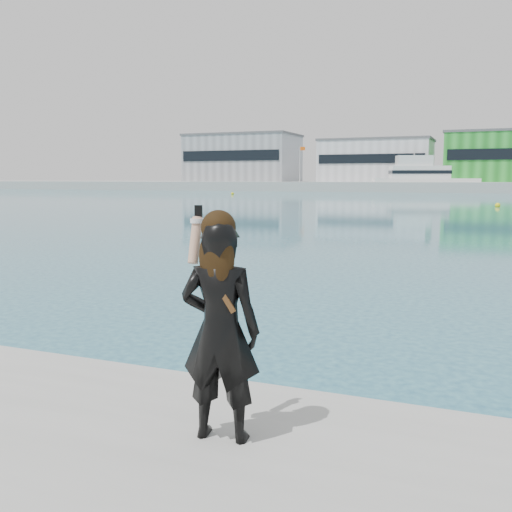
{
  "coord_description": "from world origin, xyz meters",
  "views": [
    {
      "loc": [
        1.67,
        -3.85,
        2.73
      ],
      "look_at": [
        -0.09,
        0.51,
        2.09
      ],
      "focal_mm": 40.0,
      "sensor_mm": 36.0,
      "label": 1
    }
  ],
  "objects_px": {
    "motor_yacht": "(422,179)",
    "woman": "(220,324)",
    "buoy_near": "(498,207)",
    "buoy_far": "(232,195)"
  },
  "relations": [
    {
      "from": "buoy_near",
      "to": "buoy_far",
      "type": "height_order",
      "value": "same"
    },
    {
      "from": "motor_yacht",
      "to": "buoy_near",
      "type": "height_order",
      "value": "motor_yacht"
    },
    {
      "from": "woman",
      "to": "motor_yacht",
      "type": "bearing_deg",
      "value": -92.91
    },
    {
      "from": "buoy_near",
      "to": "buoy_far",
      "type": "relative_size",
      "value": 1.0
    },
    {
      "from": "motor_yacht",
      "to": "woman",
      "type": "distance_m",
      "value": 116.78
    },
    {
      "from": "buoy_far",
      "to": "woman",
      "type": "xyz_separation_m",
      "value": [
        38.5,
        -85.38,
        1.67
      ]
    },
    {
      "from": "buoy_far",
      "to": "woman",
      "type": "bearing_deg",
      "value": -65.73
    },
    {
      "from": "buoy_far",
      "to": "motor_yacht",
      "type": "bearing_deg",
      "value": 47.89
    },
    {
      "from": "buoy_near",
      "to": "woman",
      "type": "distance_m",
      "value": 56.25
    },
    {
      "from": "motor_yacht",
      "to": "buoy_near",
      "type": "xyz_separation_m",
      "value": [
        13.33,
        -60.15,
        -2.69
      ]
    }
  ]
}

